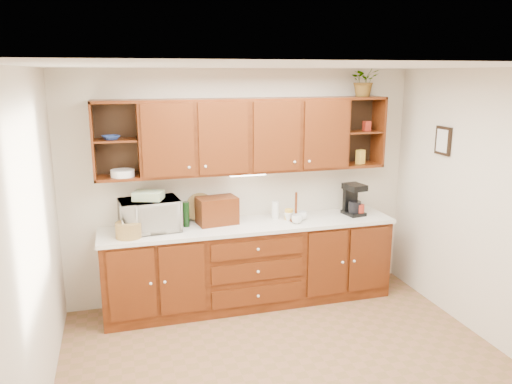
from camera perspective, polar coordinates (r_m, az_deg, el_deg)
floor at (r=4.64m, az=4.35°, el=-19.95°), size 4.00×4.00×0.00m
ceiling at (r=3.88m, az=5.04°, el=14.13°), size 4.00×4.00×0.00m
back_wall at (r=5.69m, az=-1.50°, el=0.74°), size 4.00×0.00×4.00m
left_wall at (r=3.88m, az=-24.39°, el=-6.58°), size 0.00×3.50×3.50m
right_wall at (r=5.11m, az=26.21°, el=-2.14°), size 0.00×3.50×3.50m
base_cabinets at (r=5.66m, az=-0.68°, el=-8.34°), size 3.20×0.60×0.90m
countertop at (r=5.49m, az=-0.67°, el=-3.82°), size 3.24×0.64×0.04m
upper_cabinets at (r=5.43m, az=-1.01°, el=6.49°), size 3.20×0.33×0.80m
undercabinet_light at (r=5.45m, az=-0.95°, el=2.00°), size 0.40×0.05×0.02m
framed_picture at (r=5.67m, az=20.61°, el=5.50°), size 0.03×0.24×0.30m
wicker_basket at (r=5.17m, az=-14.35°, el=-4.22°), size 0.34×0.34×0.16m
microwave at (r=5.32m, az=-12.08°, el=-2.59°), size 0.64×0.47×0.33m
towel_stack at (r=5.27m, az=-12.19°, el=-0.39°), size 0.35×0.30×0.09m
wine_bottle at (r=5.40m, az=-7.98°, el=-2.54°), size 0.08×0.08×0.27m
woven_tray at (r=5.62m, az=-6.35°, el=-3.20°), size 0.32×0.09×0.32m
bread_box at (r=5.46m, az=-4.47°, el=-2.12°), size 0.46×0.32×0.30m
mug_tree at (r=5.58m, az=4.57°, el=-2.82°), size 0.30×0.30×0.33m
canister_red at (r=5.90m, az=11.79°, el=-2.02°), size 0.11×0.11×0.13m
canister_white at (r=5.66m, az=2.22°, el=-2.05°), size 0.10×0.10×0.20m
canister_yellow at (r=5.63m, az=3.77°, el=-2.57°), size 0.12×0.12×0.12m
coffee_maker at (r=5.91m, az=11.05°, el=-0.86°), size 0.23×0.28×0.36m
bowl_stack at (r=5.22m, az=-16.26°, el=5.98°), size 0.23×0.23×0.04m
plate_stack at (r=5.27m, az=-15.00°, el=2.10°), size 0.25×0.25×0.07m
pantry_box_yellow at (r=5.94m, az=11.85°, el=3.96°), size 0.11×0.10×0.16m
pantry_box_red at (r=5.92m, az=12.54°, el=7.37°), size 0.08×0.07×0.11m
potted_plant at (r=5.85m, az=12.26°, el=12.40°), size 0.35×0.31×0.37m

